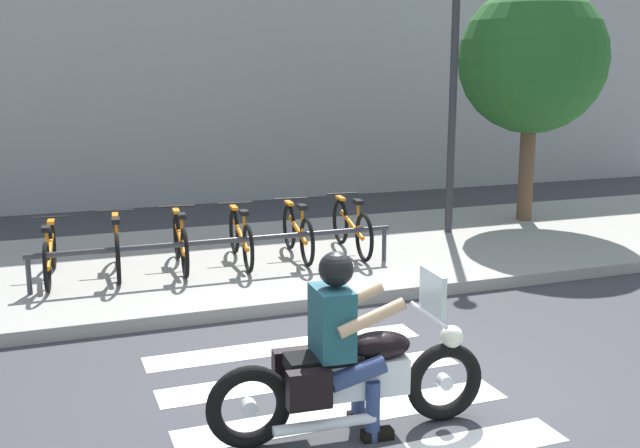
{
  "coord_description": "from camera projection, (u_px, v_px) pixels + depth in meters",
  "views": [
    {
      "loc": [
        -2.62,
        -5.24,
        2.76
      ],
      "look_at": [
        0.03,
        1.84,
        1.18
      ],
      "focal_mm": 42.51,
      "sensor_mm": 36.0,
      "label": 1
    }
  ],
  "objects": [
    {
      "name": "bicycle_2",
      "position": [
        181.0,
        242.0,
        9.89
      ],
      "size": [
        0.48,
        1.67,
        0.77
      ],
      "color": "black",
      "rests_on": "sidewalk"
    },
    {
      "name": "sidewalk",
      "position": [
        246.0,
        261.0,
        10.61
      ],
      "size": [
        24.0,
        4.4,
        0.15
      ],
      "primitive_type": "cube",
      "color": "gray",
      "rests_on": "ground"
    },
    {
      "name": "bicycle_1",
      "position": [
        117.0,
        247.0,
        9.62
      ],
      "size": [
        0.48,
        1.65,
        0.77
      ],
      "color": "black",
      "rests_on": "sidewalk"
    },
    {
      "name": "ground_plane",
      "position": [
        395.0,
        406.0,
        6.26
      ],
      "size": [
        48.0,
        48.0,
        0.0
      ],
      "primitive_type": "plane",
      "color": "#38383D"
    },
    {
      "name": "street_lamp",
      "position": [
        453.0,
        86.0,
        11.67
      ],
      "size": [
        0.28,
        0.28,
        4.02
      ],
      "color": "#2D2D33",
      "rests_on": "ground"
    },
    {
      "name": "bike_rack",
      "position": [
        221.0,
        243.0,
        9.51
      ],
      "size": [
        4.64,
        0.07,
        0.49
      ],
      "color": "#333338",
      "rests_on": "sidewalk"
    },
    {
      "name": "crosswalk_stripe_2",
      "position": [
        347.0,
        414.0,
        6.11
      ],
      "size": [
        2.8,
        0.4,
        0.01
      ],
      "primitive_type": "cube",
      "color": "white",
      "rests_on": "ground"
    },
    {
      "name": "bicycle_4",
      "position": [
        298.0,
        232.0,
        10.45
      ],
      "size": [
        0.48,
        1.65,
        0.78
      ],
      "color": "black",
      "rests_on": "sidewalk"
    },
    {
      "name": "tree_near_rack",
      "position": [
        532.0,
        60.0,
        12.55
      ],
      "size": [
        2.46,
        2.46,
        4.1
      ],
      "color": "brown",
      "rests_on": "ground"
    },
    {
      "name": "crosswalk_stripe_3",
      "position": [
        313.0,
        376.0,
        6.85
      ],
      "size": [
        2.8,
        0.4,
        0.01
      ],
      "primitive_type": "cube",
      "color": "white",
      "rests_on": "ground"
    },
    {
      "name": "rider",
      "position": [
        342.0,
        331.0,
        5.62
      ],
      "size": [
        0.65,
        0.56,
        1.44
      ],
      "color": "#1E4C59",
      "rests_on": "ground"
    },
    {
      "name": "bicycle_3",
      "position": [
        241.0,
        237.0,
        10.17
      ],
      "size": [
        0.48,
        1.71,
        0.76
      ],
      "color": "black",
      "rests_on": "sidewalk"
    },
    {
      "name": "bicycle_0",
      "position": [
        50.0,
        254.0,
        9.34
      ],
      "size": [
        0.48,
        1.7,
        0.73
      ],
      "color": "black",
      "rests_on": "sidewalk"
    },
    {
      "name": "motorcycle",
      "position": [
        352.0,
        377.0,
        5.71
      ],
      "size": [
        2.21,
        0.67,
        1.23
      ],
      "color": "black",
      "rests_on": "ground"
    },
    {
      "name": "bicycle_5",
      "position": [
        352.0,
        227.0,
        10.72
      ],
      "size": [
        0.48,
        1.75,
        0.8
      ],
      "color": "black",
      "rests_on": "sidewalk"
    },
    {
      "name": "building_backdrop",
      "position": [
        169.0,
        52.0,
        15.23
      ],
      "size": [
        24.0,
        1.2,
        6.05
      ],
      "primitive_type": "cube",
      "color": "#9D9D9D",
      "rests_on": "ground"
    },
    {
      "name": "crosswalk_stripe_4",
      "position": [
        286.0,
        346.0,
        7.58
      ],
      "size": [
        2.8,
        0.4,
        0.01
      ],
      "primitive_type": "cube",
      "color": "white",
      "rests_on": "ground"
    }
  ]
}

